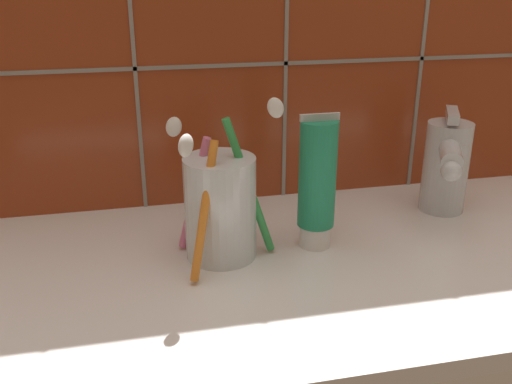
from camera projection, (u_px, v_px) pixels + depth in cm
name	position (u px, v px, depth cm)	size (l,w,h in cm)	color
sink_counter	(310.00, 266.00, 63.91)	(77.18, 38.99, 2.00)	white
tile_wall_backsplash	(270.00, 11.00, 72.14)	(87.18, 1.72, 54.02)	#933819
toothbrush_cup	(220.00, 206.00, 62.15)	(12.79, 11.38, 18.05)	silver
toothpaste_tube	(317.00, 182.00, 63.75)	(4.44, 4.23, 15.70)	white
sink_faucet	(446.00, 164.00, 73.30)	(8.08, 11.89, 13.47)	silver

